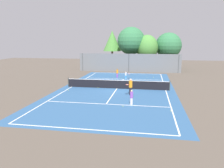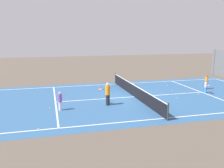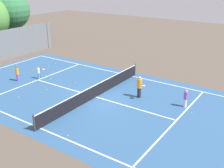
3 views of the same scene
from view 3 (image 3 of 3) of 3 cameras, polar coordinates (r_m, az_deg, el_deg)
ground_plane at (r=20.69m, az=-3.38°, el=-2.72°), size 80.00×80.00×0.00m
court_surface at (r=20.69m, az=-3.38°, el=-2.72°), size 13.00×25.00×0.01m
tennis_net at (r=20.48m, az=-3.41°, el=-1.42°), size 11.90×0.10×1.10m
tree_0 at (r=37.70m, az=-20.50°, el=14.27°), size 4.92×4.92×6.98m
player_0 at (r=24.96m, az=-15.00°, el=2.36°), size 0.82×0.47×1.12m
player_1 at (r=20.37m, az=5.74°, el=-0.56°), size 0.71×0.90×1.67m
player_2 at (r=19.55m, az=15.09°, el=-2.88°), size 0.28×0.28×1.29m
player_3 at (r=24.90m, az=-19.14°, el=2.08°), size 0.29×0.29×1.34m
tennis_ball_0 at (r=28.39m, az=-13.13°, el=3.68°), size 0.07×0.07×0.07m
tennis_ball_1 at (r=22.48m, az=-13.43°, el=-1.16°), size 0.07×0.07×0.07m
tennis_ball_2 at (r=24.68m, az=-12.62°, el=0.99°), size 0.07×0.07×0.07m
tennis_ball_3 at (r=22.34m, az=20.98°, el=-2.21°), size 0.07×0.07×0.07m
tennis_ball_4 at (r=29.11m, az=-11.69°, el=4.25°), size 0.07×0.07×0.07m
tennis_ball_5 at (r=21.73m, az=-18.94°, el=-2.60°), size 0.07×0.07×0.07m
tennis_ball_6 at (r=19.07m, az=16.21°, el=-5.74°), size 0.07×0.07×0.07m
tennis_ball_7 at (r=16.07m, az=-9.15°, el=-10.58°), size 0.07×0.07×0.07m
tennis_ball_8 at (r=25.93m, az=-20.09°, el=1.17°), size 0.07×0.07×0.07m
tennis_ball_9 at (r=19.07m, az=-7.24°, el=-4.98°), size 0.07×0.07×0.07m
tennis_ball_10 at (r=23.51m, az=-7.70°, el=0.28°), size 0.07×0.07×0.07m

